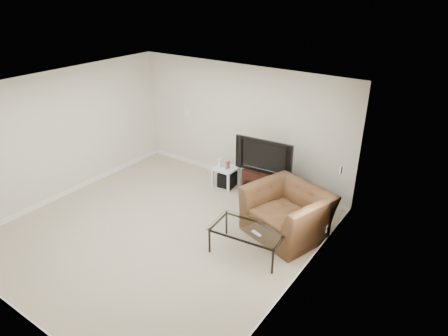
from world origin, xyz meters
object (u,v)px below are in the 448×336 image
Objects in this scene: side_table at (226,177)px; subwoofer at (227,179)px; tv_stand at (265,184)px; television at (266,154)px; recliner at (288,205)px; coffee_table at (248,240)px.

side_table is 1.38× the size of subwoofer.
tv_stand is 2.40× the size of subwoofer.
recliner is at bearing -46.68° from television.
coffee_table is at bearing -73.33° from television.
television is 1.22m from side_table.
side_table is at bearing 172.72° from recliner.
subwoofer is (0.03, 0.02, -0.06)m from side_table.
tv_stand is 1.27m from recliner.
recliner is at bearing -24.58° from side_table.
tv_stand is 0.66× the size of coffee_table.
coffee_table reaches higher than side_table.
tv_stand is at bearing 154.19° from recliner.
television reaches higher than subwoofer.
tv_stand is at bearing 88.06° from television.
television is 2.41× the size of side_table.
subwoofer is at bearing 176.20° from tv_stand.
side_table is 0.38× the size of coffee_table.
television is (0.00, -0.03, 0.65)m from tv_stand.
side_table is 0.35× the size of recliner.
coffee_table is (-0.27, -0.83, -0.33)m from recliner.
subwoofer is at bearing 34.05° from side_table.
recliner is 1.10× the size of coffee_table.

